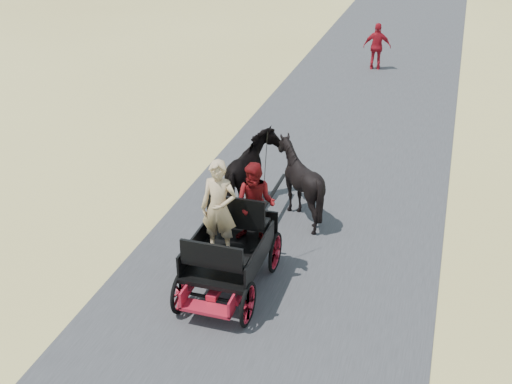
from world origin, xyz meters
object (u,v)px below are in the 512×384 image
(pedestrian, at_px, (377,47))
(carriage, at_px, (230,271))
(horse_left, at_px, (251,175))
(horse_right, at_px, (299,181))

(pedestrian, bearing_deg, carriage, 81.78)
(horse_left, bearing_deg, horse_right, -180.00)
(horse_right, bearing_deg, pedestrian, -90.39)
(horse_left, distance_m, pedestrian, 11.78)
(pedestrian, bearing_deg, horse_left, 78.48)
(horse_left, relative_size, horse_right, 1.18)
(horse_left, bearing_deg, pedestrian, -95.75)
(carriage, distance_m, horse_right, 3.09)
(carriage, xyz_separation_m, horse_right, (0.55, 3.00, 0.49))
(carriage, xyz_separation_m, pedestrian, (0.63, 14.72, 0.50))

